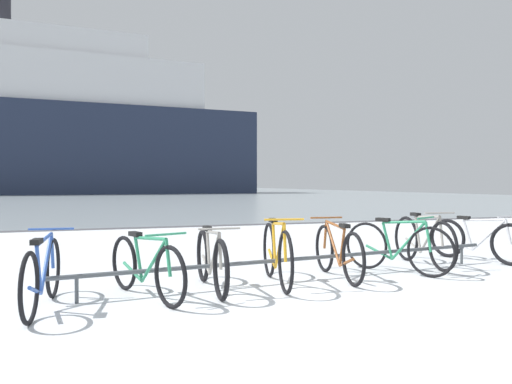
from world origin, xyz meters
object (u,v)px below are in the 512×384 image
Objects in this scene: bicycle_0 at (43,274)px; ferry_ship at (65,127)px; bicycle_5 at (397,247)px; bicycle_2 at (211,260)px; bicycle_6 at (423,241)px; bicycle_4 at (338,252)px; bicycle_3 at (277,254)px; bicycle_7 at (478,240)px; bicycle_1 at (146,267)px.

ferry_ship reaches higher than bicycle_0.
bicycle_5 is at bearing -82.94° from ferry_ship.
bicycle_5 reaches higher than bicycle_2.
bicycle_6 reaches higher than bicycle_0.
bicycle_5 reaches higher than bicycle_4.
bicycle_2 is 1.03× the size of bicycle_4.
bicycle_3 is 1.04× the size of bicycle_4.
bicycle_2 is at bearing -85.80° from ferry_ship.
bicycle_2 is 3.49m from bicycle_6.
bicycle_3 is 2.66m from bicycle_6.
bicycle_0 is 4.52m from bicycle_5.
ferry_ship is (-7.42, 53.67, 7.26)m from bicycle_6.
ferry_ship reaches higher than bicycle_2.
bicycle_4 reaches higher than bicycle_7.
bicycle_1 is at bearing -173.37° from bicycle_5.
bicycle_6 reaches higher than bicycle_4.
bicycle_1 is 0.99× the size of bicycle_4.
bicycle_6 reaches higher than bicycle_1.
bicycle_6 is 1.10m from bicycle_7.
bicycle_5 is (2.71, 0.25, 0.01)m from bicycle_2.
ferry_ship is at bearing 99.02° from bicycle_7.
bicycle_2 is (0.77, 0.16, 0.01)m from bicycle_1.
bicycle_0 is at bearing -172.08° from bicycle_3.
bicycle_6 is at bearing 10.17° from bicycle_0.
bicycle_1 is 1.62m from bicycle_3.
bicycle_6 is (3.43, 0.62, 0.03)m from bicycle_2.
bicycle_4 is at bearing 7.62° from bicycle_0.
bicycle_7 is (4.52, 0.70, -0.01)m from bicycle_2.
bicycle_5 is 1.87m from bicycle_7.
bicycle_4 is (1.73, 0.16, 0.01)m from bicycle_2.
bicycle_7 is at bearing -80.98° from ferry_ship.
bicycle_3 is 1.88m from bicycle_5.
bicycle_4 is (2.50, 0.31, 0.02)m from bicycle_1.
bicycle_7 is at bearing 9.95° from bicycle_3.
bicycle_3 reaches higher than bicycle_2.
ferry_ship is at bearing 92.32° from bicycle_0.
bicycle_3 is at bearing 7.92° from bicycle_0.
bicycle_5 is (3.47, 0.40, 0.02)m from bicycle_1.
bicycle_3 reaches higher than bicycle_0.
bicycle_2 is 1.74m from bicycle_4.
bicycle_2 is at bearing -176.44° from bicycle_3.
bicycle_4 reaches higher than bicycle_1.
bicycle_3 is at bearing -167.59° from bicycle_6.
bicycle_5 is at bearing -166.04° from bicycle_7.
bicycle_4 is at bearing 5.21° from bicycle_2.
bicycle_7 is 54.76m from ferry_ship.
bicycle_5 reaches higher than bicycle_7.
bicycle_6 is (1.70, 0.46, 0.02)m from bicycle_4.
bicycle_5 reaches higher than bicycle_1.
bicycle_3 is 1.16× the size of bicycle_5.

